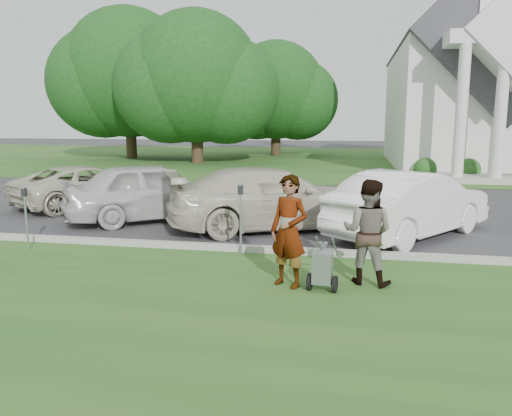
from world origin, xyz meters
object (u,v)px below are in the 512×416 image
(tree_back, at_px, (276,95))
(car_c, at_px, (273,198))
(person_left, at_px, (289,232))
(car_d, at_px, (411,204))
(person_right, at_px, (368,233))
(car_a, at_px, (88,186))
(church, at_px, (474,67))
(parking_meter_near, at_px, (241,211))
(tree_far, at_px, (128,79))
(parking_meter_far, at_px, (26,211))
(car_b, at_px, (153,191))
(tree_left, at_px, (196,83))
(striping_cart, at_px, (323,269))

(tree_back, xyz_separation_m, car_c, (4.01, -26.94, -3.93))
(person_left, relative_size, car_d, 0.39)
(tree_back, xyz_separation_m, person_left, (4.99, -31.48, -3.78))
(person_right, distance_m, car_a, 10.88)
(church, distance_m, parking_meter_near, 25.09)
(tree_far, height_order, car_d, tree_far)
(parking_meter_near, bearing_deg, person_right, -29.54)
(car_a, bearing_deg, tree_far, -39.17)
(parking_meter_far, height_order, car_d, car_d)
(person_left, xyz_separation_m, car_a, (-7.48, 6.82, -0.28))
(car_b, bearing_deg, tree_back, -36.04)
(person_right, bearing_deg, car_d, -90.77)
(tree_left, xyz_separation_m, person_left, (8.99, -23.48, -4.16))
(church, xyz_separation_m, tree_left, (-17.01, -1.13, -0.83))
(person_right, relative_size, parking_meter_near, 1.21)
(parking_meter_far, relative_size, car_c, 0.25)
(striping_cart, bearing_deg, tree_far, 126.73)
(striping_cart, distance_m, car_b, 7.23)
(car_d, bearing_deg, parking_meter_far, 56.91)
(person_right, xyz_separation_m, car_b, (-5.78, 4.60, -0.08))
(church, relative_size, car_b, 4.98)
(person_right, xyz_separation_m, car_d, (1.13, 3.84, -0.10))
(striping_cart, height_order, car_c, car_c)
(church, bearing_deg, car_b, -122.52)
(car_a, height_order, car_b, car_b)
(tree_far, relative_size, person_left, 6.14)
(person_right, bearing_deg, person_left, 32.67)
(tree_far, height_order, car_a, tree_far)
(striping_cart, bearing_deg, car_a, 145.60)
(tree_back, relative_size, car_d, 1.98)
(car_a, distance_m, car_b, 3.51)
(car_c, bearing_deg, car_d, -122.12)
(striping_cart, relative_size, car_a, 0.21)
(car_d, bearing_deg, tree_back, -37.57)
(tree_far, distance_m, person_left, 30.80)
(tree_left, height_order, parking_meter_near, tree_left)
(tree_back, bearing_deg, church, -27.85)
(church, xyz_separation_m, person_right, (-6.72, -24.21, -5.04))
(parking_meter_far, bearing_deg, car_b, 70.02)
(person_right, distance_m, car_c, 4.73)
(church, height_order, striping_cart, church)
(striping_cart, xyz_separation_m, car_c, (-1.56, 4.68, 0.41))
(tree_far, height_order, person_right, tree_far)
(tree_left, bearing_deg, car_b, -76.28)
(car_d, bearing_deg, person_left, 97.44)
(tree_far, bearing_deg, tree_left, -26.56)
(tree_left, relative_size, parking_meter_near, 7.11)
(tree_back, relative_size, parking_meter_near, 6.43)
(tree_back, xyz_separation_m, car_d, (7.42, -27.24, -3.93))
(person_left, bearing_deg, parking_meter_near, 150.96)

